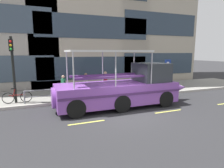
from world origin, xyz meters
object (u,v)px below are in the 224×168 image
(pedestrian_near_bow, at_px, (145,79))
(pedestrian_near_stern, at_px, (63,84))
(pedestrian_mid_left, at_px, (105,80))
(duck_tour_boat, at_px, (125,88))
(traffic_light_pole, at_px, (13,63))
(leaned_bicycle, at_px, (17,97))
(pedestrian_mid_right, at_px, (86,82))
(parking_sign, at_px, (167,69))

(pedestrian_near_bow, relative_size, pedestrian_near_stern, 0.95)
(pedestrian_mid_left, bearing_deg, duck_tour_boat, -86.36)
(duck_tour_boat, bearing_deg, traffic_light_pole, 157.86)
(pedestrian_near_bow, bearing_deg, traffic_light_pole, -175.12)
(leaned_bicycle, relative_size, pedestrian_mid_right, 1.06)
(pedestrian_near_stern, bearing_deg, pedestrian_near_bow, 3.25)
(leaned_bicycle, bearing_deg, traffic_light_pole, 147.61)
(pedestrian_near_bow, bearing_deg, pedestrian_near_stern, -176.75)
(leaned_bicycle, distance_m, pedestrian_mid_left, 6.21)
(traffic_light_pole, xyz_separation_m, leaned_bicycle, (0.10, -0.06, -2.13))
(parking_sign, bearing_deg, pedestrian_near_bow, 161.57)
(traffic_light_pole, height_order, pedestrian_mid_left, traffic_light_pole)
(leaned_bicycle, bearing_deg, pedestrian_near_bow, 5.30)
(pedestrian_mid_left, height_order, pedestrian_mid_right, pedestrian_mid_left)
(traffic_light_pole, relative_size, pedestrian_near_stern, 2.63)
(pedestrian_mid_left, bearing_deg, parking_sign, -3.02)
(leaned_bicycle, distance_m, pedestrian_near_bow, 9.90)
(duck_tour_boat, bearing_deg, pedestrian_mid_right, 117.07)
(traffic_light_pole, height_order, parking_sign, traffic_light_pole)
(traffic_light_pole, relative_size, pedestrian_mid_left, 2.40)
(parking_sign, bearing_deg, traffic_light_pole, -178.88)
(traffic_light_pole, xyz_separation_m, pedestrian_near_stern, (3.05, 0.46, -1.56))
(traffic_light_pole, relative_size, pedestrian_mid_right, 2.51)
(leaned_bicycle, distance_m, pedestrian_mid_right, 4.75)
(duck_tour_boat, xyz_separation_m, pedestrian_mid_right, (-1.69, 3.32, 0.05))
(pedestrian_mid_left, relative_size, pedestrian_near_stern, 1.09)
(parking_sign, xyz_separation_m, pedestrian_near_bow, (-1.86, 0.62, -0.84))
(traffic_light_pole, distance_m, parking_sign, 11.82)
(leaned_bicycle, bearing_deg, pedestrian_near_stern, 10.01)
(duck_tour_boat, height_order, pedestrian_mid_left, duck_tour_boat)
(traffic_light_pole, bearing_deg, pedestrian_mid_right, 8.32)
(duck_tour_boat, bearing_deg, pedestrian_near_stern, 137.74)
(traffic_light_pole, distance_m, pedestrian_mid_right, 5.03)
(parking_sign, distance_m, pedestrian_mid_left, 5.61)
(traffic_light_pole, relative_size, leaned_bicycle, 2.38)
(pedestrian_mid_left, bearing_deg, pedestrian_near_stern, -178.83)
(pedestrian_mid_left, bearing_deg, traffic_light_pole, -175.21)
(pedestrian_mid_right, bearing_deg, pedestrian_near_stern, -172.05)
(pedestrian_mid_left, xyz_separation_m, pedestrian_near_stern, (-3.19, -0.07, -0.09))
(pedestrian_near_bow, bearing_deg, pedestrian_mid_right, -178.30)
(parking_sign, relative_size, pedestrian_near_stern, 1.63)
(parking_sign, xyz_separation_m, pedestrian_near_stern, (-8.74, 0.23, -0.79))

